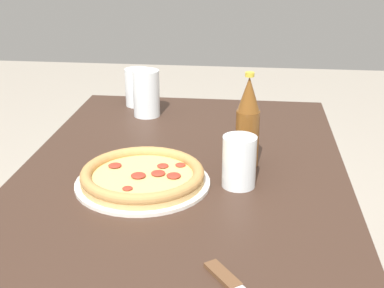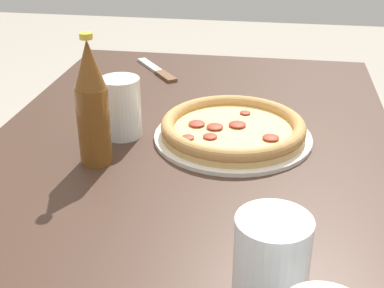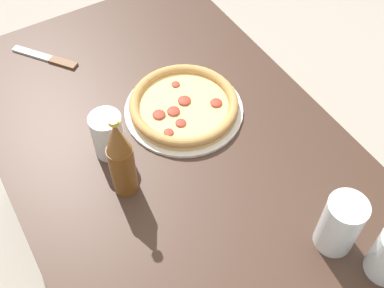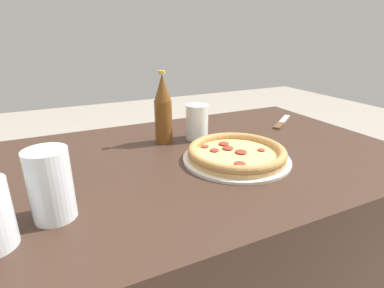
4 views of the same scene
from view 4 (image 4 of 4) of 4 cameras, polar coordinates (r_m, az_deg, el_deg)
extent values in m
cube|color=#3D281E|center=(1.09, 1.80, -19.48)|extent=(1.22, 0.79, 0.71)
cylinder|color=silver|center=(0.87, 8.42, -2.80)|extent=(0.31, 0.31, 0.01)
cylinder|color=tan|center=(0.87, 8.46, -2.19)|extent=(0.28, 0.28, 0.01)
cylinder|color=#E5C170|center=(0.86, 8.48, -1.73)|extent=(0.24, 0.24, 0.00)
torus|color=tan|center=(0.86, 8.51, -1.35)|extent=(0.28, 0.28, 0.03)
ellipsoid|color=#A83323|center=(0.86, 9.31, -1.47)|extent=(0.03, 0.03, 0.01)
ellipsoid|color=#A83323|center=(0.88, 6.85, -0.74)|extent=(0.03, 0.03, 0.01)
ellipsoid|color=#A83323|center=(0.78, 9.10, -3.70)|extent=(0.03, 0.03, 0.01)
ellipsoid|color=#A83323|center=(0.89, 13.07, -1.09)|extent=(0.02, 0.02, 0.00)
ellipsoid|color=#A83323|center=(0.87, 4.33, -1.15)|extent=(0.03, 0.03, 0.01)
ellipsoid|color=#A83323|center=(0.92, 6.11, 0.10)|extent=(0.03, 0.03, 0.01)
ellipsoid|color=#A83323|center=(0.89, 2.41, -0.38)|extent=(0.02, 0.02, 0.01)
cylinder|color=white|center=(1.02, 0.95, 4.23)|extent=(0.08, 0.08, 0.12)
cylinder|color=black|center=(1.02, 0.95, 3.66)|extent=(0.06, 0.06, 0.09)
cylinder|color=white|center=(0.64, -25.34, -7.05)|extent=(0.08, 0.08, 0.14)
cylinder|color=silver|center=(0.65, -24.94, -9.38)|extent=(0.07, 0.07, 0.08)
cylinder|color=brown|center=(0.98, -5.45, 4.25)|extent=(0.06, 0.06, 0.14)
cone|color=brown|center=(0.96, -5.68, 10.68)|extent=(0.05, 0.05, 0.08)
cylinder|color=gold|center=(0.95, -5.78, 13.45)|extent=(0.02, 0.02, 0.01)
cube|color=brown|center=(1.21, 16.20, 3.37)|extent=(0.08, 0.07, 0.01)
cube|color=silver|center=(1.31, 17.18, 4.52)|extent=(0.11, 0.09, 0.01)
camera|label=1|loc=(1.78, 37.42, 22.99)|focal=50.00mm
camera|label=2|loc=(0.77, -69.36, 16.10)|focal=50.00mm
camera|label=3|loc=(1.25, -50.21, 42.61)|focal=45.00mm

